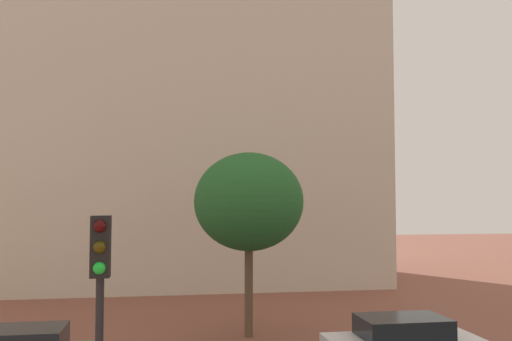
% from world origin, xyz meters
% --- Properties ---
extents(landmark_building, '(25.41, 12.01, 40.77)m').
position_xyz_m(landmark_building, '(-2.93, 30.18, 12.17)').
color(landmark_building, beige).
rests_on(landmark_building, ground_plane).
extents(traffic_light_pole, '(0.28, 0.34, 4.54)m').
position_xyz_m(traffic_light_pole, '(-3.43, 4.63, 3.18)').
color(traffic_light_pole, black).
rests_on(traffic_light_pole, ground_plane).
extents(tree_curb_far, '(3.90, 3.90, 6.50)m').
position_xyz_m(tree_curb_far, '(0.41, 15.56, 4.73)').
color(tree_curb_far, brown).
rests_on(tree_curb_far, ground_plane).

